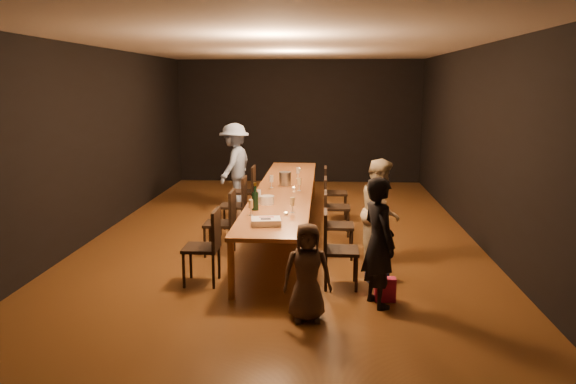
# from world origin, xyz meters

# --- Properties ---
(ground) EXTENTS (10.00, 10.00, 0.00)m
(ground) POSITION_xyz_m (0.00, 0.00, 0.00)
(ground) COLOR #401F10
(ground) RESTS_ON ground
(room_shell) EXTENTS (6.04, 10.04, 3.02)m
(room_shell) POSITION_xyz_m (0.00, 0.00, 2.08)
(room_shell) COLOR black
(room_shell) RESTS_ON ground
(table) EXTENTS (0.90, 6.00, 0.75)m
(table) POSITION_xyz_m (0.00, 0.00, 0.70)
(table) COLOR #9A5B2C
(table) RESTS_ON ground
(chair_right_0) EXTENTS (0.42, 0.42, 0.93)m
(chair_right_0) POSITION_xyz_m (0.85, -2.40, 0.47)
(chair_right_0) COLOR black
(chair_right_0) RESTS_ON ground
(chair_right_1) EXTENTS (0.42, 0.42, 0.93)m
(chair_right_1) POSITION_xyz_m (0.85, -1.20, 0.47)
(chair_right_1) COLOR black
(chair_right_1) RESTS_ON ground
(chair_right_2) EXTENTS (0.42, 0.42, 0.93)m
(chair_right_2) POSITION_xyz_m (0.85, 0.00, 0.47)
(chair_right_2) COLOR black
(chair_right_2) RESTS_ON ground
(chair_right_3) EXTENTS (0.42, 0.42, 0.93)m
(chair_right_3) POSITION_xyz_m (0.85, 1.20, 0.47)
(chair_right_3) COLOR black
(chair_right_3) RESTS_ON ground
(chair_left_0) EXTENTS (0.42, 0.42, 0.93)m
(chair_left_0) POSITION_xyz_m (-0.85, -2.40, 0.47)
(chair_left_0) COLOR black
(chair_left_0) RESTS_ON ground
(chair_left_1) EXTENTS (0.42, 0.42, 0.93)m
(chair_left_1) POSITION_xyz_m (-0.85, -1.20, 0.47)
(chair_left_1) COLOR black
(chair_left_1) RESTS_ON ground
(chair_left_2) EXTENTS (0.42, 0.42, 0.93)m
(chair_left_2) POSITION_xyz_m (-0.85, 0.00, 0.47)
(chair_left_2) COLOR black
(chair_left_2) RESTS_ON ground
(chair_left_3) EXTENTS (0.42, 0.42, 0.93)m
(chair_left_3) POSITION_xyz_m (-0.85, 1.20, 0.47)
(chair_left_3) COLOR black
(chair_left_3) RESTS_ON ground
(woman_birthday) EXTENTS (0.52, 0.62, 1.44)m
(woman_birthday) POSITION_xyz_m (1.24, -2.95, 0.72)
(woman_birthday) COLOR black
(woman_birthday) RESTS_ON ground
(woman_tan) EXTENTS (0.67, 0.79, 1.43)m
(woman_tan) POSITION_xyz_m (1.41, -1.40, 0.72)
(woman_tan) COLOR beige
(woman_tan) RESTS_ON ground
(man_blue) EXTENTS (0.87, 1.19, 1.65)m
(man_blue) POSITION_xyz_m (-1.15, 2.09, 0.83)
(man_blue) COLOR #829BC9
(man_blue) RESTS_ON ground
(child) EXTENTS (0.54, 0.39, 1.03)m
(child) POSITION_xyz_m (0.47, -3.40, 0.52)
(child) COLOR #453327
(child) RESTS_ON ground
(gift_bag_red) EXTENTS (0.24, 0.14, 0.27)m
(gift_bag_red) POSITION_xyz_m (1.34, -2.84, 0.14)
(gift_bag_red) COLOR #BC1C4C
(gift_bag_red) RESTS_ON ground
(gift_bag_blue) EXTENTS (0.30, 0.26, 0.32)m
(gift_bag_blue) POSITION_xyz_m (1.31, -2.19, 0.16)
(gift_bag_blue) COLOR #233E98
(gift_bag_blue) RESTS_ON ground
(birthday_cake) EXTENTS (0.39, 0.33, 0.08)m
(birthday_cake) POSITION_xyz_m (-0.05, -2.38, 0.79)
(birthday_cake) COLOR white
(birthday_cake) RESTS_ON table
(plate_stack) EXTENTS (0.24, 0.24, 0.12)m
(plate_stack) POSITION_xyz_m (-0.17, -1.20, 0.81)
(plate_stack) COLOR white
(plate_stack) RESTS_ON table
(champagne_bottle) EXTENTS (0.10, 0.10, 0.38)m
(champagne_bottle) POSITION_xyz_m (-0.28, -1.60, 0.94)
(champagne_bottle) COLOR black
(champagne_bottle) RESTS_ON table
(ice_bucket) EXTENTS (0.25, 0.25, 0.22)m
(ice_bucket) POSITION_xyz_m (-0.01, 0.31, 0.86)
(ice_bucket) COLOR #AFAFB4
(ice_bucket) RESTS_ON table
(wineglass_0) EXTENTS (0.06, 0.06, 0.21)m
(wineglass_0) POSITION_xyz_m (-0.30, -1.91, 0.85)
(wineglass_0) COLOR beige
(wineglass_0) RESTS_ON table
(wineglass_1) EXTENTS (0.06, 0.06, 0.21)m
(wineglass_1) POSITION_xyz_m (0.22, -1.72, 0.85)
(wineglass_1) COLOR beige
(wineglass_1) RESTS_ON table
(wineglass_2) EXTENTS (0.06, 0.06, 0.21)m
(wineglass_2) POSITION_xyz_m (-0.28, -1.21, 0.85)
(wineglass_2) COLOR silver
(wineglass_2) RESTS_ON table
(wineglass_3) EXTENTS (0.06, 0.06, 0.21)m
(wineglass_3) POSITION_xyz_m (0.24, -0.18, 0.85)
(wineglass_3) COLOR beige
(wineglass_3) RESTS_ON table
(wineglass_4) EXTENTS (0.06, 0.06, 0.21)m
(wineglass_4) POSITION_xyz_m (-0.22, 0.05, 0.85)
(wineglass_4) COLOR silver
(wineglass_4) RESTS_ON table
(wineglass_5) EXTENTS (0.06, 0.06, 0.21)m
(wineglass_5) POSITION_xyz_m (0.17, 0.97, 0.85)
(wineglass_5) COLOR silver
(wineglass_5) RESTS_ON table
(tealight_near) EXTENTS (0.05, 0.05, 0.03)m
(tealight_near) POSITION_xyz_m (0.15, -1.85, 0.77)
(tealight_near) COLOR #B2B7B2
(tealight_near) RESTS_ON table
(tealight_mid) EXTENTS (0.05, 0.05, 0.03)m
(tealight_mid) POSITION_xyz_m (0.15, -0.05, 0.77)
(tealight_mid) COLOR #B2B7B2
(tealight_mid) RESTS_ON table
(tealight_far) EXTENTS (0.05, 0.05, 0.03)m
(tealight_far) POSITION_xyz_m (0.15, 1.98, 0.77)
(tealight_far) COLOR #B2B7B2
(tealight_far) RESTS_ON table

